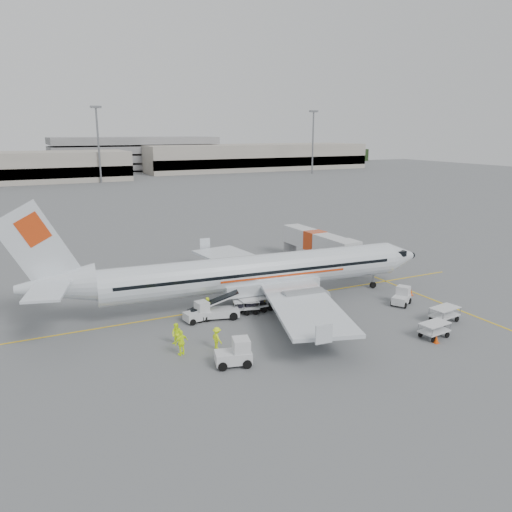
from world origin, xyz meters
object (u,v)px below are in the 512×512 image
object	(u,v)px
aircraft	(258,249)
tug_mid	(233,352)
belt_loader	(215,302)
tug_aft	(197,312)
tug_fore	(401,296)
jet_bridge	(315,247)

from	to	relation	value
aircraft	tug_mid	distance (m)	13.12
belt_loader	tug_mid	xyz separation A→B (m)	(-2.14, -8.53, -0.47)
belt_loader	tug_aft	world-z (taller)	belt_loader
aircraft	tug_aft	distance (m)	7.90
aircraft	tug_aft	xyz separation A→B (m)	(-6.43, -1.82, -4.21)
aircraft	tug_fore	size ratio (longest dim) A/B	17.50
tug_mid	tug_aft	size ratio (longest dim) A/B	1.15
tug_fore	tug_mid	distance (m)	18.75
aircraft	belt_loader	xyz separation A→B (m)	(-4.81, -1.82, -3.62)
aircraft	tug_mid	bearing A→B (deg)	-118.92
aircraft	belt_loader	bearing A→B (deg)	-154.33
belt_loader	tug_mid	size ratio (longest dim) A/B	2.16
jet_bridge	belt_loader	bearing A→B (deg)	-147.93
tug_fore	tug_mid	size ratio (longest dim) A/B	0.87
belt_loader	tug_fore	xyz separation A→B (m)	(16.13, -4.27, -0.59)
jet_bridge	tug_aft	distance (m)	21.91
aircraft	tug_fore	xyz separation A→B (m)	(11.32, -6.09, -4.21)
jet_bridge	tug_aft	bearing A→B (deg)	-150.29
jet_bridge	tug_fore	world-z (taller)	jet_bridge
tug_aft	aircraft	bearing A→B (deg)	7.47
tug_fore	tug_aft	bearing A→B (deg)	135.08
jet_bridge	tug_mid	bearing A→B (deg)	-135.62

